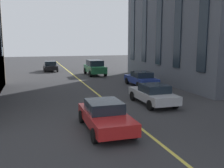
{
  "coord_description": "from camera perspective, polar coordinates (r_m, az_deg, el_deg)",
  "views": [
    {
      "loc": [
        3.25,
        4.9,
        4.16
      ],
      "look_at": [
        16.19,
        0.93,
        1.96
      ],
      "focal_mm": 41.78,
      "sensor_mm": 36.0,
      "label": 1
    }
  ],
  "objects": [
    {
      "name": "lane_centre_line",
      "position": [
        17.94,
        -0.74,
        -4.14
      ],
      "size": [
        80.0,
        0.16,
        0.01
      ],
      "color": "#D8C64C",
      "rests_on": "ground_plane"
    },
    {
      "name": "car_silver_mid",
      "position": [
        17.65,
        8.98,
        -2.16
      ],
      "size": [
        4.4,
        1.95,
        1.37
      ],
      "color": "#B7BABF",
      "rests_on": "ground_plane"
    },
    {
      "name": "car_blue_trailing",
      "position": [
        24.8,
        6.39,
        1.18
      ],
      "size": [
        4.4,
        1.95,
        1.37
      ],
      "color": "navy",
      "rests_on": "ground_plane"
    },
    {
      "name": "car_green_far",
      "position": [
        32.85,
        -3.78,
        3.66
      ],
      "size": [
        4.7,
        2.14,
        1.88
      ],
      "color": "#1E6038",
      "rests_on": "ground_plane"
    },
    {
      "name": "car_red_parked_a",
      "position": [
        12.45,
        -1.54,
        -6.88
      ],
      "size": [
        4.4,
        1.95,
        1.37
      ],
      "color": "#B21E1E",
      "rests_on": "ground_plane"
    },
    {
      "name": "car_black_near",
      "position": [
        38.19,
        -13.32,
        3.81
      ],
      "size": [
        3.9,
        1.89,
        1.4
      ],
      "color": "black",
      "rests_on": "ground_plane"
    },
    {
      "name": "building_right_near",
      "position": [
        29.56,
        18.32,
        13.56
      ],
      "size": [
        17.88,
        9.05,
        13.23
      ],
      "color": "#565B66",
      "rests_on": "ground_plane"
    }
  ]
}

